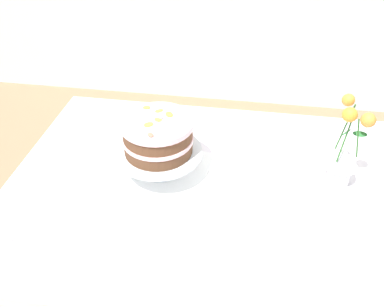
% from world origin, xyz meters
% --- Properties ---
extents(dining_table, '(1.40, 1.00, 0.74)m').
position_xyz_m(dining_table, '(0.00, -0.02, 0.65)').
color(dining_table, white).
rests_on(dining_table, ground).
extents(linen_napkin, '(0.36, 0.36, 0.00)m').
position_xyz_m(linen_napkin, '(-0.19, 0.04, 0.74)').
color(linen_napkin, white).
rests_on(linen_napkin, dining_table).
extents(cake_stand, '(0.29, 0.29, 0.10)m').
position_xyz_m(cake_stand, '(-0.19, 0.04, 0.82)').
color(cake_stand, silver).
rests_on(cake_stand, linen_napkin).
extents(layer_cake, '(0.24, 0.24, 0.12)m').
position_xyz_m(layer_cake, '(-0.19, 0.04, 0.90)').
color(layer_cake, brown).
rests_on(layer_cake, cake_stand).
extents(flower_vase, '(0.11, 0.11, 0.32)m').
position_xyz_m(flower_vase, '(0.41, 0.08, 0.86)').
color(flower_vase, silver).
rests_on(flower_vase, dining_table).
extents(loose_petal_0, '(0.05, 0.05, 0.00)m').
position_xyz_m(loose_petal_0, '(-0.56, -0.32, 0.74)').
color(loose_petal_0, pink).
rests_on(loose_petal_0, dining_table).
extents(loose_petal_1, '(0.04, 0.04, 0.00)m').
position_xyz_m(loose_petal_1, '(-0.45, 0.20, 0.74)').
color(loose_petal_1, pink).
rests_on(loose_petal_1, dining_table).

